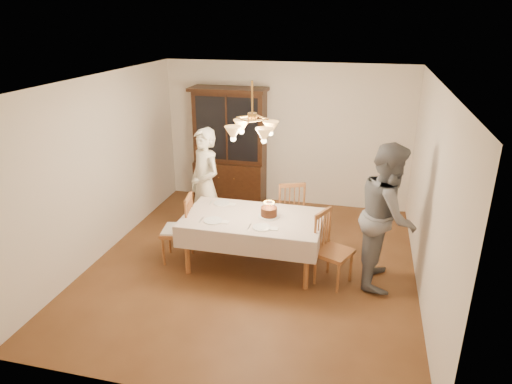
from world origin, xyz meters
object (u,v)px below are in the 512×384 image
(dining_table, at_px, (253,222))
(elderly_woman, at_px, (205,185))
(china_hutch, at_px, (230,149))
(chair_far_side, at_px, (289,213))
(birthday_cake, at_px, (269,212))

(dining_table, xyz_separation_m, elderly_woman, (-0.94, 0.71, 0.21))
(dining_table, bearing_deg, china_hutch, 113.90)
(china_hutch, bearing_deg, chair_far_side, -43.76)
(china_hutch, distance_m, elderly_woman, 1.55)
(dining_table, bearing_deg, birthday_cake, 17.02)
(china_hutch, xyz_separation_m, elderly_woman, (0.06, -1.55, -0.15))
(chair_far_side, bearing_deg, elderly_woman, -168.87)
(birthday_cake, bearing_deg, chair_far_side, 81.43)
(china_hutch, distance_m, chair_far_side, 1.96)
(dining_table, height_order, elderly_woman, elderly_woman)
(china_hutch, relative_size, chair_far_side, 2.16)
(elderly_woman, relative_size, birthday_cake, 5.95)
(china_hutch, xyz_separation_m, birthday_cake, (1.21, -2.19, -0.22))
(dining_table, relative_size, elderly_woman, 1.06)
(china_hutch, height_order, birthday_cake, china_hutch)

